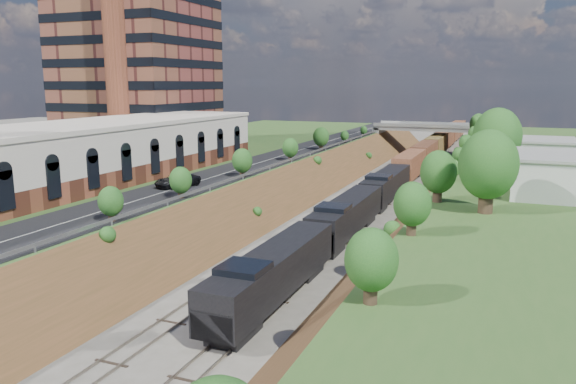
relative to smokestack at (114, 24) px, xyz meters
name	(u,v)px	position (x,y,z in m)	size (l,w,h in m)	color
platform_left	(154,174)	(3.00, 4.00, -22.50)	(44.00, 180.00, 5.00)	#385E26
embankment_left	(284,201)	(25.00, 4.00, -25.00)	(7.07, 180.00, 7.07)	brown
embankment_right	(441,214)	(47.00, 4.00, -25.00)	(7.07, 180.00, 7.07)	brown
rail_left_track	(340,205)	(33.40, 4.00, -24.91)	(1.58, 180.00, 0.18)	gray
rail_right_track	(377,208)	(38.60, 4.00, -24.91)	(1.58, 180.00, 0.18)	gray
road	(255,164)	(20.50, 4.00, -19.95)	(8.00, 180.00, 0.10)	black
guardrail	(281,163)	(24.60, 3.80, -19.45)	(0.10, 171.00, 0.70)	#99999E
commercial_building	(76,154)	(8.00, -18.00, -16.49)	(14.30, 62.30, 7.00)	brown
smokestack	(114,24)	(0.00, 0.00, 0.00)	(3.20, 3.20, 40.00)	brown
overpass	(427,134)	(36.00, 66.00, -20.08)	(24.50, 8.30, 7.40)	gray
white_building_near	(557,176)	(59.50, -4.00, -18.00)	(9.00, 12.00, 4.00)	silver
white_building_far	(543,153)	(59.00, 18.00, -18.20)	(8.00, 10.00, 3.60)	silver
tree_right_large	(488,165)	(53.00, -16.00, -15.62)	(5.25, 5.25, 7.61)	#473323
tree_left_crest	(75,210)	(24.20, -36.00, -17.96)	(2.45, 2.45, 3.55)	#473323
freight_train	(423,155)	(38.60, 43.37, -22.29)	(3.21, 162.84, 4.75)	black
suv	(177,180)	(20.10, -15.69, -19.16)	(2.47, 5.36, 1.49)	black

